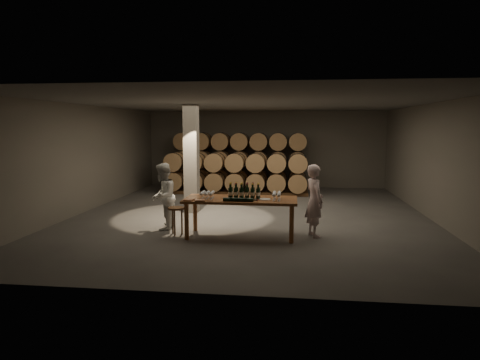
# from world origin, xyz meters

# --- Properties ---
(room) EXTENTS (12.00, 12.00, 12.00)m
(room) POSITION_xyz_m (-1.80, 0.20, 1.60)
(room) COLOR #4E4B49
(room) RESTS_ON ground
(tasting_table) EXTENTS (2.60, 1.10, 0.90)m
(tasting_table) POSITION_xyz_m (0.00, -2.50, 0.80)
(tasting_table) COLOR brown
(tasting_table) RESTS_ON ground
(barrel_stack_back) EXTENTS (5.48, 0.95, 2.31)m
(barrel_stack_back) POSITION_xyz_m (-0.96, 5.20, 1.20)
(barrel_stack_back) COLOR brown
(barrel_stack_back) RESTS_ON ground
(barrel_stack_front) EXTENTS (5.48, 0.95, 1.57)m
(barrel_stack_front) POSITION_xyz_m (-0.96, 3.80, 0.83)
(barrel_stack_front) COLOR brown
(barrel_stack_front) RESTS_ON ground
(bottle_cluster) EXTENTS (0.74, 0.24, 0.36)m
(bottle_cluster) POSITION_xyz_m (0.08, -2.43, 1.03)
(bottle_cluster) COLOR black
(bottle_cluster) RESTS_ON tasting_table
(lying_bottles) EXTENTS (0.78, 0.08, 0.08)m
(lying_bottles) POSITION_xyz_m (0.01, -2.91, 0.94)
(lying_bottles) COLOR black
(lying_bottles) RESTS_ON tasting_table
(glass_cluster_left) EXTENTS (0.30, 0.41, 0.16)m
(glass_cluster_left) POSITION_xyz_m (-0.77, -2.56, 1.01)
(glass_cluster_left) COLOR silver
(glass_cluster_left) RESTS_ON tasting_table
(glass_cluster_right) EXTENTS (0.19, 0.52, 0.17)m
(glass_cluster_right) POSITION_xyz_m (0.83, -2.54, 1.02)
(glass_cluster_right) COLOR silver
(glass_cluster_right) RESTS_ON tasting_table
(plate) EXTENTS (0.26, 0.26, 0.02)m
(plate) POSITION_xyz_m (0.57, -2.59, 0.91)
(plate) COLOR silver
(plate) RESTS_ON tasting_table
(notebook_near) EXTENTS (0.26, 0.23, 0.03)m
(notebook_near) POSITION_xyz_m (-0.86, -2.95, 0.92)
(notebook_near) COLOR #935635
(notebook_near) RESTS_ON tasting_table
(notebook_corner) EXTENTS (0.24, 0.28, 0.02)m
(notebook_corner) POSITION_xyz_m (-1.13, -2.88, 0.91)
(notebook_corner) COLOR #935635
(notebook_corner) RESTS_ON tasting_table
(pen) EXTENTS (0.15, 0.03, 0.01)m
(pen) POSITION_xyz_m (-0.64, -2.95, 0.91)
(pen) COLOR black
(pen) RESTS_ON tasting_table
(stool) EXTENTS (0.39, 0.39, 0.66)m
(stool) POSITION_xyz_m (-1.54, -2.51, 0.54)
(stool) COLOR brown
(stool) RESTS_ON ground
(person_man) EXTENTS (0.60, 0.72, 1.69)m
(person_man) POSITION_xyz_m (1.70, -2.28, 0.85)
(person_man) COLOR silver
(person_man) RESTS_ON ground
(person_woman) EXTENTS (0.65, 0.82, 1.66)m
(person_woman) POSITION_xyz_m (-2.00, -2.03, 0.83)
(person_woman) COLOR white
(person_woman) RESTS_ON ground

